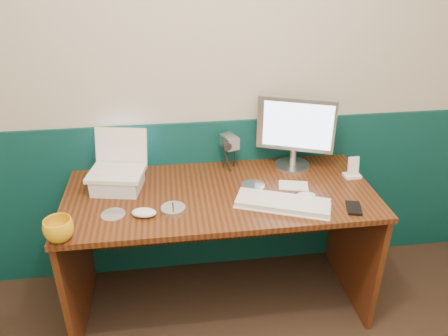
{
  "coord_description": "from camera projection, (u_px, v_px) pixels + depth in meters",
  "views": [
    {
      "loc": [
        -0.24,
        -0.55,
        1.91
      ],
      "look_at": [
        0.0,
        1.23,
        0.97
      ],
      "focal_mm": 35.0,
      "sensor_mm": 36.0,
      "label": 1
    }
  ],
  "objects": [
    {
      "name": "back_wall",
      "position": [
        211.0,
        78.0,
        2.35
      ],
      "size": [
        3.5,
        0.04,
        2.5
      ],
      "primitive_type": "cube",
      "color": "#BDB2A0",
      "rests_on": "ground"
    },
    {
      "name": "wainscot",
      "position": [
        213.0,
        198.0,
        2.69
      ],
      "size": [
        3.48,
        0.02,
        1.0
      ],
      "primitive_type": "cube",
      "color": "#07332F",
      "rests_on": "ground"
    },
    {
      "name": "desk",
      "position": [
        220.0,
        250.0,
        2.43
      ],
      "size": [
        1.6,
        0.7,
        0.75
      ],
      "primitive_type": "cube",
      "color": "#331B09",
      "rests_on": "ground"
    },
    {
      "name": "laptop_riser",
      "position": [
        118.0,
        182.0,
        2.27
      ],
      "size": [
        0.27,
        0.24,
        0.08
      ],
      "primitive_type": "cube",
      "rotation": [
        0.0,
        0.0,
        -0.19
      ],
      "color": "silver",
      "rests_on": "desk"
    },
    {
      "name": "laptop",
      "position": [
        114.0,
        155.0,
        2.2
      ],
      "size": [
        0.31,
        0.26,
        0.23
      ],
      "primitive_type": null,
      "rotation": [
        0.0,
        0.0,
        -0.19
      ],
      "color": "silver",
      "rests_on": "laptop_riser"
    },
    {
      "name": "monitor",
      "position": [
        295.0,
        133.0,
        2.41
      ],
      "size": [
        0.44,
        0.27,
        0.42
      ],
      "primitive_type": null,
      "rotation": [
        0.0,
        0.0,
        -0.38
      ],
      "color": "#B8B7BC",
      "rests_on": "desk"
    },
    {
      "name": "keyboard",
      "position": [
        283.0,
        204.0,
        2.14
      ],
      "size": [
        0.48,
        0.31,
        0.03
      ],
      "primitive_type": "cube",
      "rotation": [
        0.0,
        0.0,
        -0.38
      ],
      "color": "silver",
      "rests_on": "desk"
    },
    {
      "name": "mouse_right",
      "position": [
        306.0,
        196.0,
        2.19
      ],
      "size": [
        0.1,
        0.06,
        0.03
      ],
      "primitive_type": "ellipsoid",
      "rotation": [
        0.0,
        0.0,
        -0.03
      ],
      "color": "silver",
      "rests_on": "desk"
    },
    {
      "name": "mouse_left",
      "position": [
        144.0,
        213.0,
        2.05
      ],
      "size": [
        0.13,
        0.09,
        0.04
      ],
      "primitive_type": "ellipsoid",
      "rotation": [
        0.0,
        0.0,
        -0.21
      ],
      "color": "white",
      "rests_on": "desk"
    },
    {
      "name": "mug",
      "position": [
        59.0,
        230.0,
        1.88
      ],
      "size": [
        0.17,
        0.17,
        0.1
      ],
      "primitive_type": "imported",
      "rotation": [
        0.0,
        0.0,
        -0.4
      ],
      "color": "gold",
      "rests_on": "desk"
    },
    {
      "name": "camcorder",
      "position": [
        229.0,
        151.0,
        2.44
      ],
      "size": [
        0.14,
        0.17,
        0.22
      ],
      "primitive_type": null,
      "rotation": [
        0.0,
        0.0,
        0.34
      ],
      "color": "#A2A2A6",
      "rests_on": "desk"
    },
    {
      "name": "cd_spindle",
      "position": [
        173.0,
        209.0,
        2.09
      ],
      "size": [
        0.12,
        0.12,
        0.02
      ],
      "primitive_type": "cylinder",
      "color": "silver",
      "rests_on": "desk"
    },
    {
      "name": "cd_loose_a",
      "position": [
        113.0,
        214.0,
        2.08
      ],
      "size": [
        0.12,
        0.12,
        0.0
      ],
      "primitive_type": "cylinder",
      "color": "silver",
      "rests_on": "desk"
    },
    {
      "name": "cd_loose_b",
      "position": [
        253.0,
        185.0,
        2.32
      ],
      "size": [
        0.13,
        0.13,
        0.0
      ],
      "primitive_type": "cylinder",
      "color": "silver",
      "rests_on": "desk"
    },
    {
      "name": "pen",
      "position": [
        285.0,
        196.0,
        2.22
      ],
      "size": [
        0.15,
        0.04,
        0.01
      ],
      "primitive_type": "cylinder",
      "rotation": [
        0.0,
        1.57,
        0.18
      ],
      "color": "black",
      "rests_on": "desk"
    },
    {
      "name": "papers",
      "position": [
        293.0,
        186.0,
        2.31
      ],
      "size": [
        0.17,
        0.14,
        0.0
      ],
      "primitive_type": "cube",
      "rotation": [
        0.0,
        0.0,
        -0.24
      ],
      "color": "silver",
      "rests_on": "desk"
    },
    {
      "name": "dock",
      "position": [
        352.0,
        176.0,
        2.4
      ],
      "size": [
        0.09,
        0.07,
        0.02
      ],
      "primitive_type": "cube",
      "rotation": [
        0.0,
        0.0,
        0.05
      ],
      "color": "white",
      "rests_on": "desk"
    },
    {
      "name": "music_player",
      "position": [
        353.0,
        166.0,
        2.37
      ],
      "size": [
        0.06,
        0.03,
        0.1
      ],
      "primitive_type": "cube",
      "rotation": [
        -0.17,
        0.0,
        0.05
      ],
      "color": "white",
      "rests_on": "dock"
    },
    {
      "name": "pda",
      "position": [
        354.0,
        208.0,
        2.11
      ],
      "size": [
        0.09,
        0.13,
        0.01
      ],
      "primitive_type": "cube",
      "rotation": [
        0.0,
        0.0,
        -0.26
      ],
      "color": "black",
      "rests_on": "desk"
    }
  ]
}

